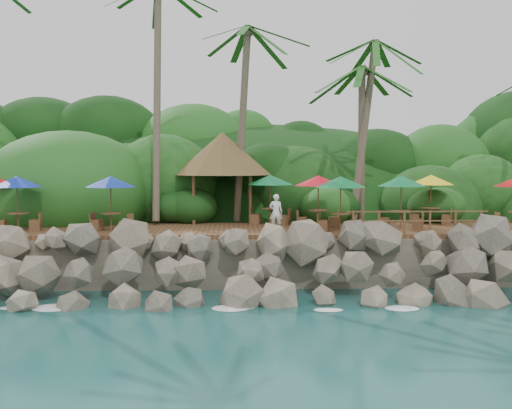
{
  "coord_description": "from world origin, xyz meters",
  "views": [
    {
      "loc": [
        -1.06,
        -20.72,
        5.31
      ],
      "look_at": [
        0.0,
        6.0,
        3.4
      ],
      "focal_mm": 40.87,
      "sensor_mm": 36.0,
      "label": 1
    }
  ],
  "objects": [
    {
      "name": "railing",
      "position": [
        6.78,
        3.65,
        2.91
      ],
      "size": [
        6.1,
        0.1,
        1.0
      ],
      "color": "brown",
      "rests_on": "terrace"
    },
    {
      "name": "land_base",
      "position": [
        0.0,
        16.0,
        1.05
      ],
      "size": [
        32.0,
        25.2,
        2.1
      ],
      "primitive_type": "cube",
      "color": "gray",
      "rests_on": "ground"
    },
    {
      "name": "seawall",
      "position": [
        0.0,
        2.0,
        1.15
      ],
      "size": [
        29.0,
        4.0,
        2.3
      ],
      "primitive_type": null,
      "color": "gray",
      "rests_on": "ground"
    },
    {
      "name": "terrace",
      "position": [
        0.0,
        6.0,
        2.2
      ],
      "size": [
        26.0,
        5.0,
        0.2
      ],
      "primitive_type": "cube",
      "color": "brown",
      "rests_on": "land_base"
    },
    {
      "name": "jungle_hill",
      "position": [
        0.0,
        23.5,
        0.0
      ],
      "size": [
        44.8,
        28.0,
        15.4
      ],
      "primitive_type": "ellipsoid",
      "color": "#143811",
      "rests_on": "ground"
    },
    {
      "name": "waiter",
      "position": [
        0.87,
        5.22,
        3.11
      ],
      "size": [
        0.64,
        0.47,
        1.62
      ],
      "primitive_type": "imported",
      "rotation": [
        0.0,
        0.0,
        3.0
      ],
      "color": "white",
      "rests_on": "terrace"
    },
    {
      "name": "jungle_foliage",
      "position": [
        0.0,
        15.0,
        0.0
      ],
      "size": [
        44.0,
        16.0,
        12.0
      ],
      "primitive_type": null,
      "color": "#143811",
      "rests_on": "ground"
    },
    {
      "name": "ground",
      "position": [
        0.0,
        0.0,
        0.0
      ],
      "size": [
        140.0,
        140.0,
        0.0
      ],
      "primitive_type": "plane",
      "color": "#19514F",
      "rests_on": "ground"
    },
    {
      "name": "palapa",
      "position": [
        -1.6,
        9.37,
        5.79
      ],
      "size": [
        5.02,
        5.02,
        4.6
      ],
      "color": "brown",
      "rests_on": "ground"
    },
    {
      "name": "foam_line",
      "position": [
        0.0,
        0.3,
        0.03
      ],
      "size": [
        25.2,
        0.8,
        0.06
      ],
      "color": "white",
      "rests_on": "ground"
    },
    {
      "name": "palms",
      "position": [
        1.35,
        8.95,
        12.23
      ],
      "size": [
        34.58,
        7.0,
        13.73
      ],
      "color": "brown",
      "rests_on": "ground"
    },
    {
      "name": "dining_clusters",
      "position": [
        0.62,
        5.97,
        4.32
      ],
      "size": [
        25.85,
        5.45,
        2.43
      ],
      "color": "brown",
      "rests_on": "terrace"
    }
  ]
}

